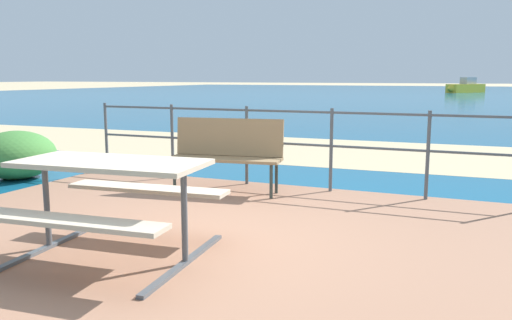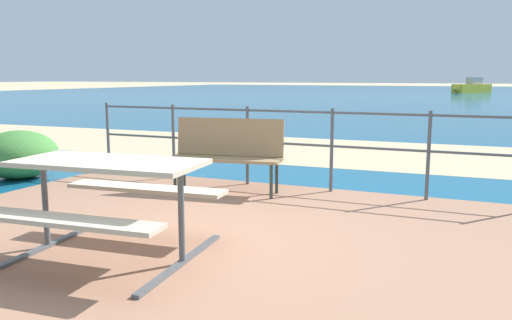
{
  "view_description": "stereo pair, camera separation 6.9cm",
  "coord_description": "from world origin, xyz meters",
  "views": [
    {
      "loc": [
        2.25,
        -4.01,
        1.53
      ],
      "look_at": [
        -0.13,
        1.67,
        0.54
      ],
      "focal_mm": 36.62,
      "sensor_mm": 36.0,
      "label": 1
    },
    {
      "loc": [
        2.32,
        -3.98,
        1.53
      ],
      "look_at": [
        -0.13,
        1.67,
        0.54
      ],
      "focal_mm": 36.62,
      "sensor_mm": 36.0,
      "label": 2
    }
  ],
  "objects": [
    {
      "name": "picnic_table",
      "position": [
        -0.42,
        -0.65,
        0.65
      ],
      "size": [
        1.65,
        1.53,
        0.8
      ],
      "rotation": [
        0.0,
        0.0,
        0.09
      ],
      "color": "#BCAD93",
      "rests_on": "patio_paving"
    },
    {
      "name": "shrub_left",
      "position": [
        -4.05,
        1.73,
        0.36
      ],
      "size": [
        1.15,
        1.15,
        0.72
      ],
      "primitive_type": "ellipsoid",
      "color": "#427F38",
      "rests_on": "ground"
    },
    {
      "name": "railing_fence",
      "position": [
        0.0,
        2.45,
        0.73
      ],
      "size": [
        5.94,
        0.04,
        1.07
      ],
      "color": "#4C5156",
      "rests_on": "patio_paving"
    },
    {
      "name": "ground_plane",
      "position": [
        0.0,
        0.0,
        0.0
      ],
      "size": [
        240.0,
        240.0,
        0.0
      ],
      "primitive_type": "plane",
      "color": "tan"
    },
    {
      "name": "sea_water",
      "position": [
        0.0,
        40.0,
        0.01
      ],
      "size": [
        90.0,
        90.0,
        0.01
      ],
      "primitive_type": "cube",
      "color": "#145B84",
      "rests_on": "ground"
    },
    {
      "name": "beach_strip",
      "position": [
        0.0,
        6.39,
        0.01
      ],
      "size": [
        54.08,
        5.27,
        0.01
      ],
      "primitive_type": "cube",
      "rotation": [
        0.0,
        0.0,
        0.02
      ],
      "color": "tan",
      "rests_on": "ground"
    },
    {
      "name": "patio_paving",
      "position": [
        0.0,
        0.0,
        0.03
      ],
      "size": [
        6.4,
        5.2,
        0.06
      ],
      "primitive_type": "cube",
      "color": "#996B51",
      "rests_on": "ground"
    },
    {
      "name": "boat_mid",
      "position": [
        1.28,
        49.67,
        0.52
      ],
      "size": [
        3.57,
        4.46,
        1.45
      ],
      "rotation": [
        0.0,
        0.0,
        4.09
      ],
      "color": "yellow",
      "rests_on": "sea_water"
    },
    {
      "name": "park_bench",
      "position": [
        -0.62,
        1.91,
        0.61
      ],
      "size": [
        1.46,
        0.62,
        0.94
      ],
      "rotation": [
        0.0,
        0.0,
        0.14
      ],
      "color": "#8C704C",
      "rests_on": "patio_paving"
    }
  ]
}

